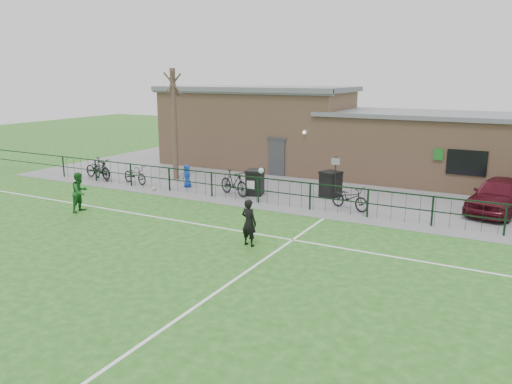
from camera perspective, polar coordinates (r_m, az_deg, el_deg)
The scene contains 21 objects.
ground at distance 15.34m, azimuth -9.00°, elevation -8.52°, with size 90.00×90.00×0.00m, color #225719.
paving_strip at distance 26.85m, azimuth 8.64°, elevation 0.97°, with size 34.00×13.00×0.02m, color slate.
pitch_line_touch at distance 21.72m, azimuth 3.51°, elevation -1.84°, with size 28.00×0.10×0.01m, color white.
pitch_line_mid at distance 18.47m, azimuth -1.48°, elevation -4.54°, with size 28.00×0.10×0.01m, color white.
pitch_line_perp at distance 14.29m, azimuth -2.50°, elevation -10.02°, with size 0.10×16.00×0.01m, color white.
perimeter_fence at distance 21.75m, azimuth 3.76°, elevation -0.20°, with size 28.00×0.10×1.20m, color black.
bare_tree at distance 27.59m, azimuth -9.32°, elevation 7.56°, with size 0.30×0.30×6.00m, color #49362C.
wheelie_bin_left at distance 23.90m, azimuth -0.12°, elevation 1.02°, with size 0.75×0.85×1.13m, color black.
wheelie_bin_right at distance 23.76m, azimuth 8.52°, elevation 0.80°, with size 0.75×0.85×1.13m, color black.
sign_post at distance 23.32m, azimuth 9.04°, elevation 1.63°, with size 0.06×0.06×2.00m, color black.
car_maroon at distance 23.09m, azimuth 26.05°, elevation -0.33°, with size 1.76×4.37×1.49m, color #4A0D18.
bicycle_a at distance 29.14m, azimuth -17.59°, elevation 2.56°, with size 0.72×2.05×1.08m, color black.
bicycle_b at distance 28.58m, azimuth -17.27°, elevation 2.53°, with size 0.57×2.03×1.22m, color black.
bicycle_c at distance 27.19m, azimuth -13.66°, elevation 1.94°, with size 0.63×1.82×0.95m, color black.
bicycle_d at distance 23.82m, azimuth -2.53°, elevation 1.06°, with size 0.57×2.02×1.21m, color black.
bicycle_e at distance 21.67m, azimuth 10.66°, elevation -0.65°, with size 0.68×1.94×1.02m, color black.
spectator_child at distance 25.76m, azimuth -7.87°, elevation 1.83°, with size 0.57×0.37×1.17m, color #1238AE.
goalkeeper_kick at distance 16.85m, azimuth -0.77°, elevation -3.32°, with size 1.63×3.50×2.06m.
outfield_player at distance 22.24m, azimuth -19.46°, elevation -0.01°, with size 0.82×0.64×1.68m, color #1A5E21.
ball_ground at distance 25.40m, azimuth -11.59°, elevation 0.37°, with size 0.21×0.21×0.21m, color silver.
clubhouse at distance 29.58m, azimuth 9.17°, elevation 6.42°, with size 24.25×5.40×4.96m.
Camera 1 is at (8.77, -11.25, 5.64)m, focal length 35.00 mm.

